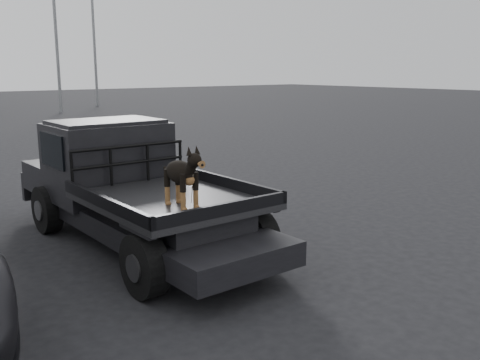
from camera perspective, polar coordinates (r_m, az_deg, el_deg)
ground at (r=6.70m, az=-7.65°, el=-11.03°), size 120.00×120.00×0.00m
flatbed_ute at (r=8.05m, az=-10.81°, el=-3.73°), size 2.00×5.40×0.92m
ute_cab at (r=8.71m, az=-13.98°, el=3.35°), size 1.72×1.30×0.88m
headache_rack at (r=8.06m, az=-11.68°, el=1.62°), size 1.80×0.08×0.55m
dog at (r=6.55m, az=-6.30°, el=0.31°), size 0.32×0.60×0.74m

